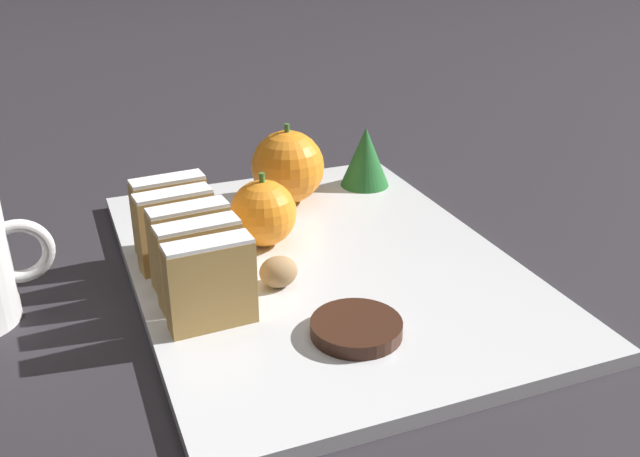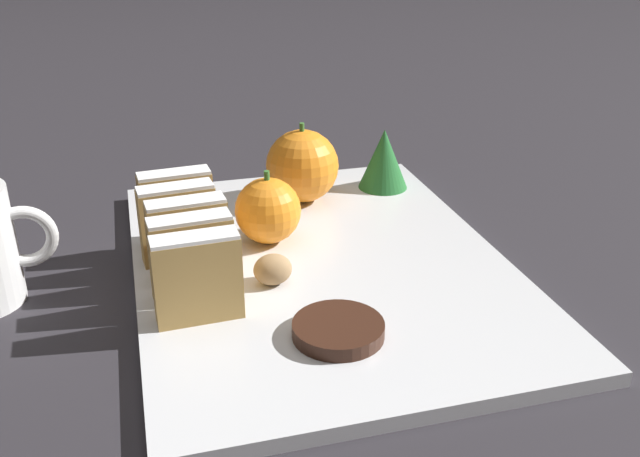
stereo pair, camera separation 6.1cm
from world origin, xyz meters
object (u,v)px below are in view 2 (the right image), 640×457
(walnut, at_px, (273,269))
(orange_near, at_px, (268,211))
(chocolate_cookie, at_px, (338,330))
(orange_far, at_px, (302,166))

(walnut, bearing_deg, orange_near, 80.85)
(orange_near, height_order, chocolate_cookie, orange_near)
(orange_near, xyz_separation_m, orange_far, (0.05, 0.09, 0.01))
(orange_far, bearing_deg, walnut, -111.78)
(orange_far, distance_m, walnut, 0.18)
(orange_near, bearing_deg, chocolate_cookie, -84.41)
(orange_near, distance_m, walnut, 0.08)
(orange_far, height_order, walnut, orange_far)
(chocolate_cookie, bearing_deg, walnut, 108.40)
(orange_near, distance_m, orange_far, 0.10)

